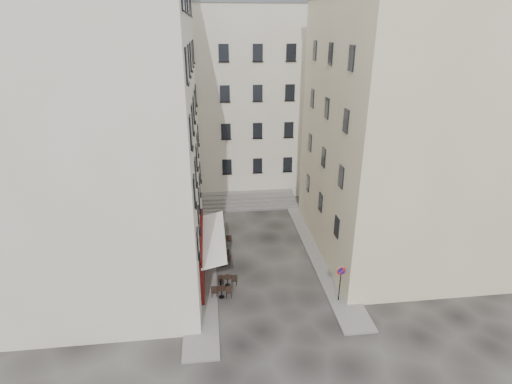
{
  "coord_description": "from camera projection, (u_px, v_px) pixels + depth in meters",
  "views": [
    {
      "loc": [
        -3.5,
        -22.92,
        16.1
      ],
      "look_at": [
        -0.33,
        4.0,
        4.86
      ],
      "focal_mm": 28.0,
      "sensor_mm": 36.0,
      "label": 1
    }
  ],
  "objects": [
    {
      "name": "stone_steps",
      "position": [
        249.0,
        201.0,
        38.96
      ],
      "size": [
        9.0,
        3.15,
        0.8
      ],
      "color": "#64615E",
      "rests_on": "ground"
    },
    {
      "name": "pedestrian",
      "position": [
        219.0,
        249.0,
        29.74
      ],
      "size": [
        0.71,
        0.65,
        1.62
      ],
      "primitive_type": "imported",
      "rotation": [
        0.0,
        0.0,
        3.73
      ],
      "color": "black",
      "rests_on": "ground"
    },
    {
      "name": "bistro_table_d",
      "position": [
        220.0,
        255.0,
        29.55
      ],
      "size": [
        1.39,
        0.65,
        0.98
      ],
      "color": "black",
      "rests_on": "ground"
    },
    {
      "name": "bistro_table_c",
      "position": [
        222.0,
        260.0,
        28.94
      ],
      "size": [
        1.27,
        0.59,
        0.89
      ],
      "color": "black",
      "rests_on": "ground"
    },
    {
      "name": "bistro_table_a",
      "position": [
        221.0,
        291.0,
        25.49
      ],
      "size": [
        1.31,
        0.61,
        0.92
      ],
      "color": "black",
      "rests_on": "ground"
    },
    {
      "name": "sidewalk_left",
      "position": [
        202.0,
        252.0,
        30.73
      ],
      "size": [
        2.0,
        22.0,
        0.12
      ],
      "primitive_type": "cube",
      "color": "slate",
      "rests_on": "ground"
    },
    {
      "name": "sidewalk_right",
      "position": [
        320.0,
        252.0,
        30.79
      ],
      "size": [
        2.0,
        18.0,
        0.12
      ],
      "primitive_type": "cube",
      "color": "slate",
      "rests_on": "ground"
    },
    {
      "name": "cafe_storefront",
      "position": [
        203.0,
        251.0,
        27.3
      ],
      "size": [
        1.74,
        7.3,
        3.5
      ],
      "color": "#430C09",
      "rests_on": "ground"
    },
    {
      "name": "bistro_table_e",
      "position": [
        223.0,
        240.0,
        31.58
      ],
      "size": [
        1.36,
        0.64,
        0.96
      ],
      "color": "black",
      "rests_on": "ground"
    },
    {
      "name": "no_parking_sign",
      "position": [
        341.0,
        277.0,
        24.58
      ],
      "size": [
        0.59,
        0.1,
        2.56
      ],
      "rotation": [
        0.0,
        0.0,
        0.02
      ],
      "color": "black",
      "rests_on": "ground"
    },
    {
      "name": "bollard_mid",
      "position": [
        219.0,
        256.0,
        29.31
      ],
      "size": [
        0.12,
        0.12,
        0.98
      ],
      "color": "black",
      "rests_on": "ground"
    },
    {
      "name": "bollard_near",
      "position": [
        221.0,
        284.0,
        26.1
      ],
      "size": [
        0.12,
        0.12,
        0.98
      ],
      "color": "black",
      "rests_on": "ground"
    },
    {
      "name": "building_right",
      "position": [
        408.0,
        130.0,
        28.35
      ],
      "size": [
        12.2,
        14.2,
        18.6
      ],
      "color": "#C4B592",
      "rests_on": "ground"
    },
    {
      "name": "ground",
      "position": [
        267.0,
        279.0,
        27.57
      ],
      "size": [
        90.0,
        90.0,
        0.0
      ],
      "primitive_type": "plane",
      "color": "black",
      "rests_on": "ground"
    },
    {
      "name": "bistro_table_b",
      "position": [
        227.0,
        280.0,
        26.67
      ],
      "size": [
        1.26,
        0.59,
        0.89
      ],
      "color": "black",
      "rests_on": "ground"
    },
    {
      "name": "building_left",
      "position": [
        98.0,
        126.0,
        25.24
      ],
      "size": [
        12.2,
        16.2,
        20.6
      ],
      "color": "beige",
      "rests_on": "ground"
    },
    {
      "name": "building_back",
      "position": [
        233.0,
        98.0,
        41.33
      ],
      "size": [
        18.2,
        10.2,
        18.6
      ],
      "color": "beige",
      "rests_on": "ground"
    },
    {
      "name": "bollard_far",
      "position": [
        218.0,
        233.0,
        32.52
      ],
      "size": [
        0.12,
        0.12,
        0.98
      ],
      "color": "black",
      "rests_on": "ground"
    }
  ]
}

